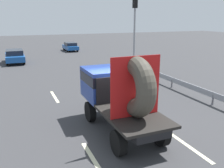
{
  "coord_description": "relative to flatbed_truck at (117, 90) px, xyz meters",
  "views": [
    {
      "loc": [
        -4.21,
        -8.74,
        4.54
      ],
      "look_at": [
        -0.28,
        0.58,
        1.77
      ],
      "focal_mm": 39.08,
      "sensor_mm": 36.0,
      "label": 1
    }
  ],
  "objects": [
    {
      "name": "traffic_light",
      "position": [
        5.79,
        9.48,
        2.35
      ],
      "size": [
        0.42,
        0.36,
        6.17
      ],
      "color": "gray",
      "rests_on": "ground_plane"
    },
    {
      "name": "lane_dash_right_far",
      "position": [
        1.74,
        5.18,
        -1.64
      ],
      "size": [
        0.16,
        2.31,
        0.01
      ],
      "primitive_type": "cube",
      "rotation": [
        0.0,
        0.0,
        1.57
      ],
      "color": "beige",
      "rests_on": "ground_plane"
    },
    {
      "name": "lane_dash_right_near",
      "position": [
        1.74,
        -2.47,
        -1.64
      ],
      "size": [
        0.16,
        2.53,
        0.01
      ],
      "primitive_type": "cube",
      "rotation": [
        0.0,
        0.0,
        1.57
      ],
      "color": "beige",
      "rests_on": "ground_plane"
    },
    {
      "name": "flatbed_truck",
      "position": [
        0.0,
        0.0,
        0.0
      ],
      "size": [
        2.02,
        4.96,
        3.29
      ],
      "color": "black",
      "rests_on": "ground_plane"
    },
    {
      "name": "guardrail",
      "position": [
        5.84,
        2.31,
        -1.12
      ],
      "size": [
        0.1,
        14.47,
        0.71
      ],
      "color": "gray",
      "rests_on": "ground_plane"
    },
    {
      "name": "oncoming_car",
      "position": [
        4.02,
        25.06,
        -1.01
      ],
      "size": [
        1.56,
        3.63,
        1.18
      ],
      "color": "black",
      "rests_on": "ground_plane"
    },
    {
      "name": "lane_dash_left_near",
      "position": [
        -1.74,
        -2.09,
        -1.64
      ],
      "size": [
        0.16,
        2.56,
        0.01
      ],
      "primitive_type": "cube",
      "rotation": [
        0.0,
        0.0,
        1.57
      ],
      "color": "beige",
      "rests_on": "ground_plane"
    },
    {
      "name": "ground_plane",
      "position": [
        0.28,
        -0.03,
        -1.65
      ],
      "size": [
        120.0,
        120.0,
        0.0
      ],
      "primitive_type": "plane",
      "color": "#38383A"
    },
    {
      "name": "distant_sedan",
      "position": [
        -3.47,
        18.08,
        -0.92
      ],
      "size": [
        1.79,
        4.18,
        1.36
      ],
      "color": "black",
      "rests_on": "ground_plane"
    },
    {
      "name": "lane_dash_left_far",
      "position": [
        -1.74,
        5.2,
        -1.64
      ],
      "size": [
        0.16,
        2.28,
        0.01
      ],
      "primitive_type": "cube",
      "rotation": [
        0.0,
        0.0,
        1.57
      ],
      "color": "beige",
      "rests_on": "ground_plane"
    }
  ]
}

